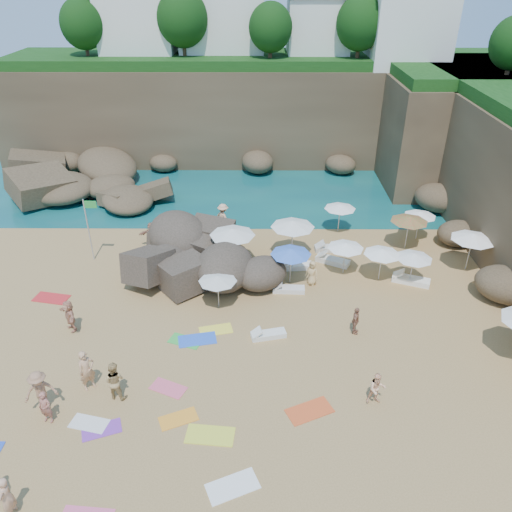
{
  "coord_description": "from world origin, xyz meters",
  "views": [
    {
      "loc": [
        2.15,
        -19.67,
        15.26
      ],
      "look_at": [
        2.0,
        3.0,
        2.0
      ],
      "focal_mm": 35.0,
      "sensor_mm": 36.0,
      "label": 1
    }
  ],
  "objects_px": {
    "lounger_0": "(296,266)",
    "person_stand_2": "(223,218)",
    "parasol_1": "(293,224)",
    "parasol_2": "(340,206)",
    "flag_pole": "(89,222)",
    "person_stand_6": "(6,497)",
    "person_stand_0": "(87,370)",
    "person_stand_1": "(114,380)",
    "person_stand_3": "(356,321)",
    "parasol_0": "(232,232)",
    "person_stand_5": "(152,235)",
    "person_stand_4": "(312,273)",
    "rock_outcrop": "(214,273)"
  },
  "relations": [
    {
      "from": "lounger_0",
      "to": "person_stand_2",
      "type": "bearing_deg",
      "value": 129.63
    },
    {
      "from": "parasol_1",
      "to": "parasol_2",
      "type": "bearing_deg",
      "value": 46.62
    },
    {
      "from": "flag_pole",
      "to": "person_stand_6",
      "type": "xyz_separation_m",
      "value": [
        1.87,
        -16.05,
        -1.65
      ]
    },
    {
      "from": "person_stand_0",
      "to": "flag_pole",
      "type": "bearing_deg",
      "value": 60.63
    },
    {
      "from": "lounger_0",
      "to": "person_stand_6",
      "type": "height_order",
      "value": "person_stand_6"
    },
    {
      "from": "person_stand_1",
      "to": "person_stand_3",
      "type": "distance_m",
      "value": 11.17
    },
    {
      "from": "parasol_0",
      "to": "person_stand_0",
      "type": "xyz_separation_m",
      "value": [
        -5.52,
        -9.74,
        -1.32
      ]
    },
    {
      "from": "person_stand_6",
      "to": "parasol_2",
      "type": "bearing_deg",
      "value": 148.29
    },
    {
      "from": "person_stand_1",
      "to": "person_stand_5",
      "type": "bearing_deg",
      "value": -73.7
    },
    {
      "from": "person_stand_0",
      "to": "person_stand_3",
      "type": "height_order",
      "value": "person_stand_0"
    },
    {
      "from": "flag_pole",
      "to": "person_stand_4",
      "type": "bearing_deg",
      "value": -11.66
    },
    {
      "from": "person_stand_0",
      "to": "person_stand_4",
      "type": "relative_size",
      "value": 1.3
    },
    {
      "from": "parasol_0",
      "to": "person_stand_3",
      "type": "xyz_separation_m",
      "value": [
        6.09,
        -6.08,
        -1.54
      ]
    },
    {
      "from": "person_stand_2",
      "to": "person_stand_6",
      "type": "height_order",
      "value": "person_stand_2"
    },
    {
      "from": "flag_pole",
      "to": "person_stand_5",
      "type": "bearing_deg",
      "value": 26.52
    },
    {
      "from": "rock_outcrop",
      "to": "lounger_0",
      "type": "relative_size",
      "value": 3.84
    },
    {
      "from": "person_stand_4",
      "to": "parasol_0",
      "type": "bearing_deg",
      "value": -173.71
    },
    {
      "from": "parasol_2",
      "to": "person_stand_1",
      "type": "relative_size",
      "value": 1.17
    },
    {
      "from": "person_stand_2",
      "to": "person_stand_5",
      "type": "xyz_separation_m",
      "value": [
        -4.28,
        -2.16,
        -0.13
      ]
    },
    {
      "from": "rock_outcrop",
      "to": "lounger_0",
      "type": "bearing_deg",
      "value": 6.34
    },
    {
      "from": "person_stand_3",
      "to": "person_stand_5",
      "type": "height_order",
      "value": "person_stand_5"
    },
    {
      "from": "lounger_0",
      "to": "person_stand_6",
      "type": "bearing_deg",
      "value": -127.78
    },
    {
      "from": "lounger_0",
      "to": "person_stand_5",
      "type": "xyz_separation_m",
      "value": [
        -8.77,
        2.51,
        0.68
      ]
    },
    {
      "from": "parasol_2",
      "to": "lounger_0",
      "type": "xyz_separation_m",
      "value": [
        -3.1,
        -4.73,
        -1.63
      ]
    },
    {
      "from": "person_stand_1",
      "to": "person_stand_2",
      "type": "distance_m",
      "value": 15.1
    },
    {
      "from": "person_stand_1",
      "to": "person_stand_2",
      "type": "xyz_separation_m",
      "value": [
        3.43,
        14.71,
        0.09
      ]
    },
    {
      "from": "parasol_2",
      "to": "person_stand_3",
      "type": "relative_size",
      "value": 1.42
    },
    {
      "from": "person_stand_3",
      "to": "lounger_0",
      "type": "bearing_deg",
      "value": 39.08
    },
    {
      "from": "person_stand_2",
      "to": "person_stand_0",
      "type": "bearing_deg",
      "value": 114.34
    },
    {
      "from": "parasol_1",
      "to": "person_stand_0",
      "type": "distance_m",
      "value": 14.11
    },
    {
      "from": "person_stand_1",
      "to": "person_stand_2",
      "type": "bearing_deg",
      "value": -90.72
    },
    {
      "from": "person_stand_2",
      "to": "person_stand_6",
      "type": "xyz_separation_m",
      "value": [
        -5.55,
        -19.78,
        -0.12
      ]
    },
    {
      "from": "flag_pole",
      "to": "parasol_0",
      "type": "relative_size",
      "value": 1.5
    },
    {
      "from": "parasol_1",
      "to": "person_stand_0",
      "type": "relative_size",
      "value": 1.37
    },
    {
      "from": "parasol_2",
      "to": "person_stand_6",
      "type": "relative_size",
      "value": 1.21
    },
    {
      "from": "person_stand_5",
      "to": "parasol_1",
      "type": "bearing_deg",
      "value": 0.43
    },
    {
      "from": "lounger_0",
      "to": "person_stand_0",
      "type": "relative_size",
      "value": 1.01
    },
    {
      "from": "parasol_0",
      "to": "person_stand_1",
      "type": "bearing_deg",
      "value": -112.66
    },
    {
      "from": "rock_outcrop",
      "to": "person_stand_6",
      "type": "bearing_deg",
      "value": -110.11
    },
    {
      "from": "person_stand_1",
      "to": "parasol_1",
      "type": "bearing_deg",
      "value": -112.0
    },
    {
      "from": "flag_pole",
      "to": "person_stand_1",
      "type": "distance_m",
      "value": 11.79
    },
    {
      "from": "person_stand_4",
      "to": "person_stand_6",
      "type": "xyz_separation_m",
      "value": [
        -10.79,
        -13.43,
        0.12
      ]
    },
    {
      "from": "person_stand_6",
      "to": "person_stand_1",
      "type": "bearing_deg",
      "value": 159.14
    },
    {
      "from": "lounger_0",
      "to": "parasol_2",
      "type": "bearing_deg",
      "value": 52.58
    },
    {
      "from": "flag_pole",
      "to": "person_stand_2",
      "type": "distance_m",
      "value": 8.44
    },
    {
      "from": "parasol_0",
      "to": "person_stand_2",
      "type": "xyz_separation_m",
      "value": [
        -0.84,
        4.47,
        -1.29
      ]
    },
    {
      "from": "person_stand_2",
      "to": "person_stand_5",
      "type": "relative_size",
      "value": 1.16
    },
    {
      "from": "person_stand_2",
      "to": "person_stand_3",
      "type": "xyz_separation_m",
      "value": [
        6.94,
        -10.55,
        -0.25
      ]
    },
    {
      "from": "lounger_0",
      "to": "person_stand_1",
      "type": "relative_size",
      "value": 1.09
    },
    {
      "from": "parasol_0",
      "to": "person_stand_6",
      "type": "bearing_deg",
      "value": -112.66
    }
  ]
}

